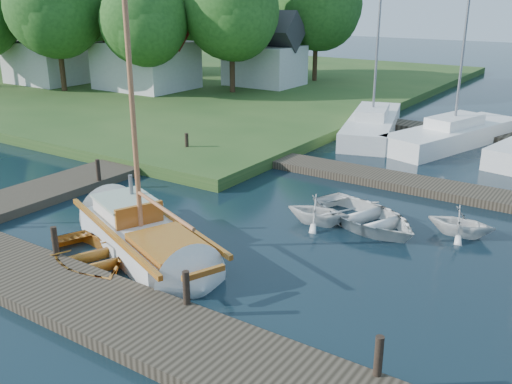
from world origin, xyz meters
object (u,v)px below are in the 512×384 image
Objects in this scene: tree_4 at (179,0)px; tree_5 at (90,12)px; house_b at (48,52)px; mooring_post_1 at (55,241)px; tree_7 at (317,3)px; mooring_post_3 at (379,356)px; dinghy at (86,253)px; sailboat at (147,241)px; marina_boat_0 at (372,123)px; house_c at (265,56)px; tender_b at (318,208)px; tree_6 at (3,9)px; house_a at (145,53)px; mooring_post_5 at (187,142)px; tree_3 at (232,10)px; marina_boat_1 at (453,133)px; tree_1 at (56,6)px; mooring_post_4 at (98,170)px; mooring_post_2 at (186,288)px; tender_d at (462,219)px; tender_c at (366,213)px.

tree_5 is at bearing -165.96° from tree_4.
tree_5 is at bearing 108.28° from house_b.
tree_7 is at bearing 106.16° from mooring_post_1.
dinghy is at bearing 177.05° from mooring_post_3.
mooring_post_3 is 0.08× the size of sailboat.
tree_7 is at bearing 22.47° from marina_boat_0.
sailboat reaches higher than house_c.
tree_4 reaches higher than sailboat.
house_c is at bearing -116.31° from tree_7.
tree_6 is (-37.38, 14.63, 5.12)m from tender_b.
house_a reaches higher than house_b.
marina_boat_0 is at bearing -3.93° from tree_6.
mooring_post_5 is at bearing -67.62° from house_c.
mooring_post_1 is 2.41m from sailboat.
tree_4 is (-8.00, 4.00, 0.56)m from tree_3.
marina_boat_1 is 38.45m from tree_6.
house_a is 6.43m from tree_1.
mooring_post_1 is at bearing -104.71° from sailboat.
dinghy is (4.68, -4.57, -0.35)m from mooring_post_4.
dinghy is 0.40× the size of tree_6.
marina_boat_1 is at bearing 3.90° from tree_1.
tree_3 is at bearing 123.92° from mooring_post_2.
mooring_post_4 is at bearing 128.66° from mooring_post_1.
tree_3 is 16.13m from tree_5.
mooring_post_3 is 7.82m from sailboat.
dinghy is (0.68, 0.43, -0.35)m from mooring_post_1.
marina_boat_0 is 1.58× the size of house_a.
marina_boat_0 is (-3.54, 18.72, -0.14)m from mooring_post_2.
tree_1 is (-29.33, 9.05, 5.58)m from tender_d.
mooring_post_3 is 47.24m from tree_6.
tender_c is 0.47× the size of tree_6.
sailboat is at bearing 138.14° from tender_b.
mooring_post_1 is 7.77m from tender_b.
tree_5 is (-32.66, 17.93, 5.01)m from tender_c.
tender_d is 29.40m from tree_7.
mooring_post_1 is 0.09× the size of tree_7.
mooring_post_4 is 0.15× the size of house_c.
tree_3 reaches higher than mooring_post_3.
tender_b is 0.23× the size of tree_3.
mooring_post_5 is 22.32m from tree_7.
tree_1 reaches higher than mooring_post_4.
mooring_post_5 is 0.08× the size of marina_boat_1.
tender_d is at bearing 43.82° from mooring_post_1.
mooring_post_2 is 0.09× the size of tree_6.
tree_4 is at bearing 151.09° from sailboat.
house_a is (-13.00, 11.00, 2.26)m from mooring_post_5.
tree_4 is (-2.00, 6.05, 3.41)m from house_a.
tender_b is 36.82m from tree_5.
marina_boat_1 is at bearing 88.34° from mooring_post_2.
tree_4 is at bearing 88.11° from marina_boat_1.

